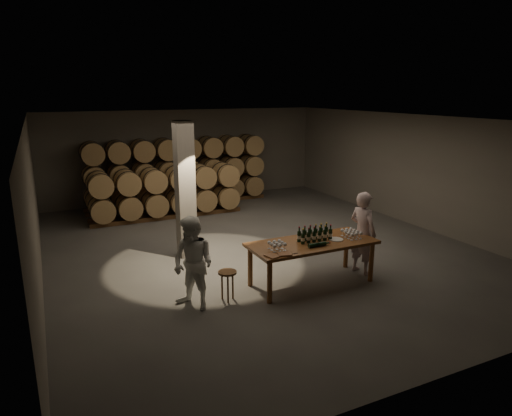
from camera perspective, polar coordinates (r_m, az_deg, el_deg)
name	(u,v)px	position (r m, az deg, el deg)	size (l,w,h in m)	color
room	(185,190)	(10.75, -8.85, 2.20)	(12.00, 12.00, 12.00)	#524F4D
tasting_table	(312,247)	(9.31, 7.02, -4.82)	(2.60, 1.10, 0.90)	brown
barrel_stack_back	(178,170)	(15.88, -9.78, 4.65)	(6.26, 0.95, 2.31)	#56321D
barrel_stack_front	(166,191)	(14.42, -11.17, 2.09)	(4.70, 0.95, 1.57)	#56321D
bottle_cluster	(315,235)	(9.32, 7.36, -3.39)	(0.73, 0.23, 0.32)	black
lying_bottles	(318,245)	(8.99, 7.71, -4.56)	(0.49, 0.09, 0.09)	black
glass_cluster_left	(277,244)	(8.75, 2.65, -4.50)	(0.30, 0.30, 0.16)	silver
glass_cluster_right	(351,232)	(9.66, 11.85, -2.96)	(0.30, 0.41, 0.15)	silver
plate	(336,239)	(9.47, 9.97, -3.88)	(0.29, 0.29, 0.02)	silver
notebook_near	(285,254)	(8.50, 3.59, -5.78)	(0.25, 0.20, 0.03)	brown
notebook_corner	(272,256)	(8.42, 2.03, -6.00)	(0.20, 0.26, 0.02)	brown
pen	(295,254)	(8.58, 4.86, -5.69)	(0.01, 0.01, 0.13)	black
stool	(227,277)	(8.64, -3.59, -8.57)	(0.35, 0.35, 0.58)	#56321D
person_man	(363,233)	(10.03, 13.20, -3.04)	(0.66, 0.43, 1.80)	beige
person_woman	(193,264)	(8.28, -7.86, -6.90)	(0.83, 0.65, 1.71)	white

